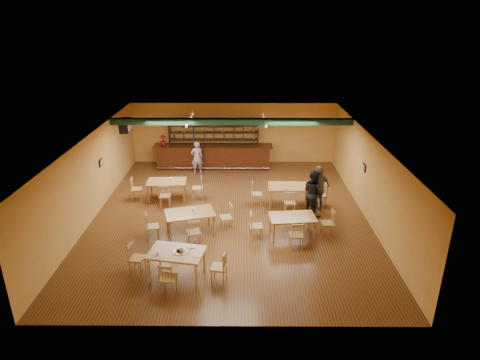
{
  "coord_description": "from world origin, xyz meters",
  "views": [
    {
      "loc": [
        0.46,
        -13.91,
        6.93
      ],
      "look_at": [
        0.37,
        0.6,
        1.15
      ],
      "focal_mm": 30.95,
      "sensor_mm": 36.0,
      "label": 1
    }
  ],
  "objects_px": {
    "bar_counter": "(213,156)",
    "dining_table_a": "(167,190)",
    "near_table": "(177,264)",
    "patron_bar": "(197,158)",
    "dining_table_d": "(292,227)",
    "patron_right_a": "(313,193)",
    "dining_table_c": "(190,223)",
    "dining_table_b": "(289,196)"
  },
  "relations": [
    {
      "from": "bar_counter",
      "to": "near_table",
      "type": "bearing_deg",
      "value": -92.65
    },
    {
      "from": "dining_table_a",
      "to": "patron_right_a",
      "type": "distance_m",
      "value": 5.83
    },
    {
      "from": "bar_counter",
      "to": "near_table",
      "type": "xyz_separation_m",
      "value": [
        -0.42,
        -9.12,
        -0.16
      ]
    },
    {
      "from": "dining_table_c",
      "to": "near_table",
      "type": "distance_m",
      "value": 2.49
    },
    {
      "from": "dining_table_b",
      "to": "patron_right_a",
      "type": "relative_size",
      "value": 0.92
    },
    {
      "from": "dining_table_c",
      "to": "near_table",
      "type": "xyz_separation_m",
      "value": [
        -0.08,
        -2.49,
        0.0
      ]
    },
    {
      "from": "dining_table_a",
      "to": "patron_right_a",
      "type": "bearing_deg",
      "value": -16.54
    },
    {
      "from": "near_table",
      "to": "dining_table_a",
      "type": "bearing_deg",
      "value": 113.13
    },
    {
      "from": "bar_counter",
      "to": "dining_table_c",
      "type": "xyz_separation_m",
      "value": [
        -0.35,
        -6.63,
        -0.16
      ]
    },
    {
      "from": "dining_table_b",
      "to": "patron_right_a",
      "type": "xyz_separation_m",
      "value": [
        0.8,
        -0.8,
        0.47
      ]
    },
    {
      "from": "dining_table_d",
      "to": "patron_right_a",
      "type": "height_order",
      "value": "patron_right_a"
    },
    {
      "from": "bar_counter",
      "to": "dining_table_c",
      "type": "relative_size",
      "value": 3.52
    },
    {
      "from": "dining_table_a",
      "to": "dining_table_c",
      "type": "height_order",
      "value": "dining_table_c"
    },
    {
      "from": "near_table",
      "to": "patron_right_a",
      "type": "bearing_deg",
      "value": 52.63
    },
    {
      "from": "dining_table_d",
      "to": "patron_bar",
      "type": "height_order",
      "value": "patron_bar"
    },
    {
      "from": "dining_table_a",
      "to": "dining_table_d",
      "type": "xyz_separation_m",
      "value": [
        4.7,
        -3.07,
        -0.01
      ]
    },
    {
      "from": "dining_table_d",
      "to": "near_table",
      "type": "height_order",
      "value": "near_table"
    },
    {
      "from": "dining_table_a",
      "to": "near_table",
      "type": "xyz_separation_m",
      "value": [
        1.2,
        -5.37,
        0.02
      ]
    },
    {
      "from": "dining_table_a",
      "to": "patron_bar",
      "type": "relative_size",
      "value": 0.99
    },
    {
      "from": "bar_counter",
      "to": "dining_table_a",
      "type": "height_order",
      "value": "bar_counter"
    },
    {
      "from": "dining_table_a",
      "to": "dining_table_b",
      "type": "distance_m",
      "value": 4.88
    },
    {
      "from": "dining_table_b",
      "to": "dining_table_c",
      "type": "xyz_separation_m",
      "value": [
        -3.57,
        -2.33,
        0.0
      ]
    },
    {
      "from": "patron_right_a",
      "to": "dining_table_a",
      "type": "bearing_deg",
      "value": 47.15
    },
    {
      "from": "bar_counter",
      "to": "dining_table_d",
      "type": "xyz_separation_m",
      "value": [
        3.08,
        -6.81,
        -0.19
      ]
    },
    {
      "from": "bar_counter",
      "to": "patron_bar",
      "type": "relative_size",
      "value": 3.64
    },
    {
      "from": "bar_counter",
      "to": "dining_table_d",
      "type": "height_order",
      "value": "bar_counter"
    },
    {
      "from": "near_table",
      "to": "dining_table_d",
      "type": "bearing_deg",
      "value": 43.91
    },
    {
      "from": "dining_table_d",
      "to": "bar_counter",
      "type": "bearing_deg",
      "value": 109.0
    },
    {
      "from": "patron_right_a",
      "to": "dining_table_d",
      "type": "bearing_deg",
      "value": 121.69
    },
    {
      "from": "bar_counter",
      "to": "near_table",
      "type": "relative_size",
      "value": 3.75
    },
    {
      "from": "patron_right_a",
      "to": "dining_table_c",
      "type": "bearing_deg",
      "value": 79.96
    },
    {
      "from": "dining_table_c",
      "to": "patron_right_a",
      "type": "relative_size",
      "value": 0.92
    },
    {
      "from": "dining_table_a",
      "to": "dining_table_d",
      "type": "bearing_deg",
      "value": -36.19
    },
    {
      "from": "dining_table_d",
      "to": "dining_table_c",
      "type": "bearing_deg",
      "value": 171.67
    },
    {
      "from": "patron_bar",
      "to": "patron_right_a",
      "type": "height_order",
      "value": "patron_right_a"
    },
    {
      "from": "bar_counter",
      "to": "near_table",
      "type": "distance_m",
      "value": 9.13
    },
    {
      "from": "dining_table_d",
      "to": "patron_right_a",
      "type": "xyz_separation_m",
      "value": [
        0.95,
        1.71,
        0.5
      ]
    },
    {
      "from": "dining_table_c",
      "to": "patron_right_a",
      "type": "distance_m",
      "value": 4.65
    },
    {
      "from": "dining_table_b",
      "to": "dining_table_d",
      "type": "height_order",
      "value": "dining_table_b"
    },
    {
      "from": "dining_table_a",
      "to": "dining_table_b",
      "type": "bearing_deg",
      "value": -9.58
    },
    {
      "from": "bar_counter",
      "to": "near_table",
      "type": "height_order",
      "value": "bar_counter"
    },
    {
      "from": "bar_counter",
      "to": "dining_table_d",
      "type": "distance_m",
      "value": 7.48
    }
  ]
}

